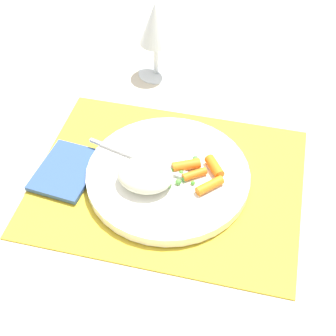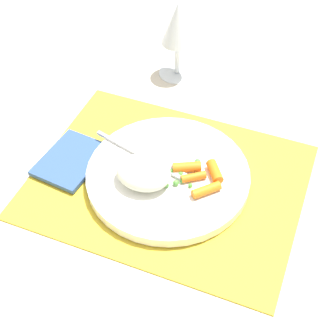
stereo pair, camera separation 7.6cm
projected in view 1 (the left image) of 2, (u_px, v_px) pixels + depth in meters
The scene contains 9 objects.
ground_plane at pixel (168, 182), 0.82m from camera, with size 2.40×2.40×0.00m, color beige.
placemat at pixel (168, 180), 0.81m from camera, with size 0.44×0.34×0.01m, color gold.
plate at pixel (168, 176), 0.80m from camera, with size 0.27×0.27×0.02m, color white.
rice_mound at pixel (145, 175), 0.77m from camera, with size 0.09×0.07×0.04m, color beige.
carrot_portion at pixel (201, 172), 0.79m from camera, with size 0.09×0.08×0.02m.
pea_scatter at pixel (185, 175), 0.79m from camera, with size 0.07×0.08×0.01m.
fork at pixel (148, 163), 0.81m from camera, with size 0.19×0.06×0.01m.
wine_glass at pixel (155, 27), 0.94m from camera, with size 0.07×0.07×0.16m.
napkin at pixel (67, 170), 0.82m from camera, with size 0.09×0.12×0.01m, color #33518C.
Camera 1 is at (0.12, -0.52, 0.62)m, focal length 52.27 mm.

